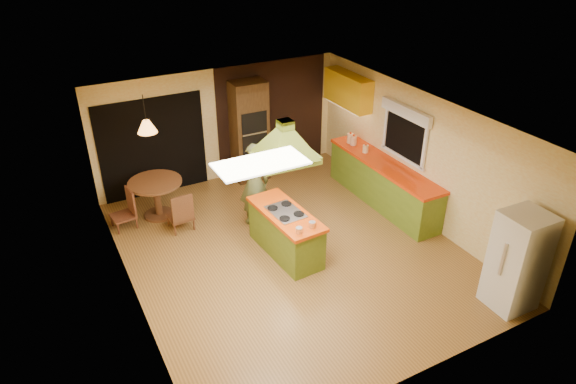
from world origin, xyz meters
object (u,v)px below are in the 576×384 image
refrigerator (517,261)px  canister_large (350,138)px  kitchen_island (286,232)px  man (254,184)px  wall_oven (249,131)px  dining_table (156,192)px

refrigerator → canister_large: (0.11, 4.58, 0.22)m
kitchen_island → refrigerator: bearing=-53.2°
man → wall_oven: bearing=-104.0°
refrigerator → dining_table: 6.51m
kitchen_island → canister_large: (2.52, 1.78, 0.60)m
man → refrigerator: man is taller
refrigerator → dining_table: refrigerator is taller
dining_table → kitchen_island: bearing=-54.1°
kitchen_island → dining_table: kitchen_island is taller
man → dining_table: bearing=-26.9°
wall_oven → dining_table: (-2.31, -0.68, -0.57)m
refrigerator → wall_oven: 6.04m
man → canister_large: 2.64m
dining_table → canister_large: size_ratio=4.98×
man → canister_large: bearing=-159.0°
dining_table → man: bearing=-34.7°
wall_oven → canister_large: size_ratio=10.75×
refrigerator → canister_large: refrigerator is taller
kitchen_island → wall_oven: bearing=73.5°
refrigerator → wall_oven: bearing=108.2°
man → kitchen_island: bearing=100.2°
man → dining_table: (-1.60, 1.11, -0.29)m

